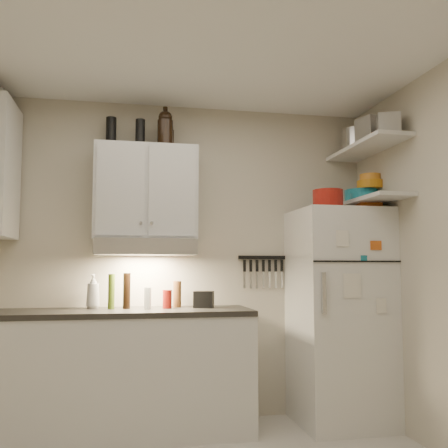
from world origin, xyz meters
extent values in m
cube|color=white|center=(0.00, 0.00, 2.61)|extent=(3.20, 3.00, 0.02)
cube|color=#BCB4A0|center=(0.00, 1.51, 1.30)|extent=(3.20, 0.02, 2.60)
cube|color=silver|center=(-0.55, 1.20, 0.44)|extent=(2.10, 0.60, 0.88)
cube|color=#272622|center=(-0.55, 1.20, 0.90)|extent=(2.10, 0.62, 0.04)
cube|color=silver|center=(-0.30, 1.33, 1.83)|extent=(0.80, 0.33, 0.75)
cube|color=silver|center=(-0.30, 1.27, 1.39)|extent=(0.76, 0.46, 0.12)
cube|color=silver|center=(1.25, 1.16, 0.85)|extent=(0.70, 0.68, 1.70)
cube|color=silver|center=(1.45, 1.02, 2.20)|extent=(0.30, 0.95, 0.03)
cube|color=silver|center=(1.45, 1.02, 1.76)|extent=(0.30, 0.95, 0.03)
cube|color=black|center=(0.70, 1.49, 1.32)|extent=(0.42, 0.02, 0.03)
cylinder|color=maroon|center=(1.09, 0.98, 1.77)|extent=(0.29, 0.29, 0.14)
cube|color=#CB5819|center=(1.46, 1.05, 1.74)|extent=(0.21, 0.25, 0.07)
cylinder|color=silver|center=(1.22, 1.07, 1.75)|extent=(0.07, 0.07, 0.10)
cylinder|color=silver|center=(1.50, 1.25, 2.31)|extent=(0.36, 0.36, 0.20)
cube|color=#AAAAAD|center=(1.48, 0.96, 2.32)|extent=(0.25, 0.23, 0.21)
cube|color=#AAAAAD|center=(1.47, 0.70, 2.30)|extent=(0.21, 0.21, 0.16)
cylinder|color=#177083|center=(1.49, 1.22, 1.83)|extent=(0.28, 0.28, 0.11)
cylinder|color=orange|center=(1.54, 1.14, 1.92)|extent=(0.22, 0.22, 0.07)
cylinder|color=orange|center=(1.54, 1.14, 1.98)|extent=(0.17, 0.17, 0.06)
cylinder|color=#177083|center=(1.42, 1.03, 1.80)|extent=(0.28, 0.28, 0.05)
cylinder|color=black|center=(-0.35, 1.33, 2.31)|extent=(0.10, 0.10, 0.22)
cylinder|color=black|center=(-0.58, 1.39, 2.32)|extent=(0.10, 0.10, 0.24)
imported|color=silver|center=(-0.69, 1.35, 1.07)|extent=(0.14, 0.14, 0.30)
cylinder|color=brown|center=(-0.04, 1.35, 1.02)|extent=(0.07, 0.07, 0.21)
cylinder|color=#445B16|center=(-0.55, 1.26, 1.05)|extent=(0.05, 0.05, 0.26)
cylinder|color=black|center=(-0.44, 1.27, 1.06)|extent=(0.07, 0.07, 0.27)
cylinder|color=silver|center=(-0.28, 1.22, 1.00)|extent=(0.06, 0.06, 0.16)
cylinder|color=maroon|center=(-0.13, 1.24, 0.99)|extent=(0.09, 0.09, 0.14)
cube|color=black|center=(0.16, 1.26, 0.98)|extent=(0.18, 0.15, 0.13)
camera|label=1|loc=(-0.45, -2.64, 1.23)|focal=40.00mm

